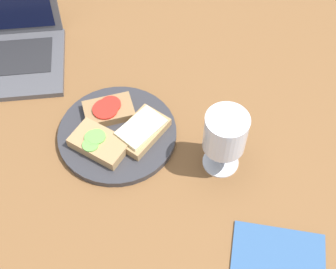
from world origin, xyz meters
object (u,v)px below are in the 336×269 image
(plate, at_px, (117,134))
(wine_glass, at_px, (225,135))
(sandwich_with_cucumber, at_px, (99,145))
(napkin, at_px, (278,269))
(sandwich_with_cheese, at_px, (141,131))
(sandwich_with_tomato, at_px, (109,110))

(plate, distance_m, wine_glass, 0.23)
(sandwich_with_cucumber, bearing_deg, napkin, -42.90)
(sandwich_with_cucumber, distance_m, wine_glass, 0.25)
(plate, relative_size, sandwich_with_cheese, 1.89)
(napkin, bearing_deg, sandwich_with_cheese, 125.13)
(plate, xyz_separation_m, napkin, (0.26, -0.31, -0.01))
(sandwich_with_tomato, bearing_deg, plate, -73.55)
(sandwich_with_cheese, xyz_separation_m, sandwich_with_cucumber, (-0.08, -0.02, -0.00))
(napkin, bearing_deg, wine_glass, 105.13)
(sandwich_with_cheese, bearing_deg, napkin, -54.87)
(sandwich_with_cucumber, xyz_separation_m, wine_glass, (0.23, -0.05, 0.07))
(sandwich_with_cheese, bearing_deg, plate, 166.08)
(sandwich_with_cheese, bearing_deg, sandwich_with_cucumber, -164.34)
(wine_glass, bearing_deg, sandwich_with_cheese, 153.35)
(sandwich_with_tomato, relative_size, napkin, 0.68)
(wine_glass, bearing_deg, sandwich_with_tomato, 147.47)
(sandwich_with_cucumber, bearing_deg, sandwich_with_cheese, 15.66)
(plate, relative_size, wine_glass, 1.69)
(plate, xyz_separation_m, sandwich_with_tomato, (-0.01, 0.05, 0.02))
(sandwich_with_cheese, height_order, sandwich_with_tomato, sandwich_with_cheese)
(sandwich_with_tomato, xyz_separation_m, sandwich_with_cucumber, (-0.02, -0.08, 0.00))
(sandwich_with_tomato, height_order, napkin, sandwich_with_tomato)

